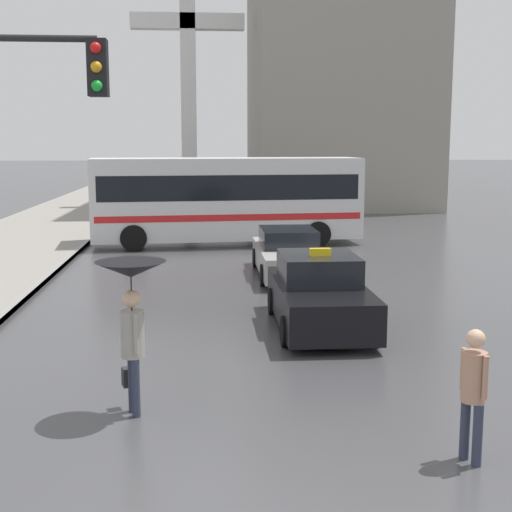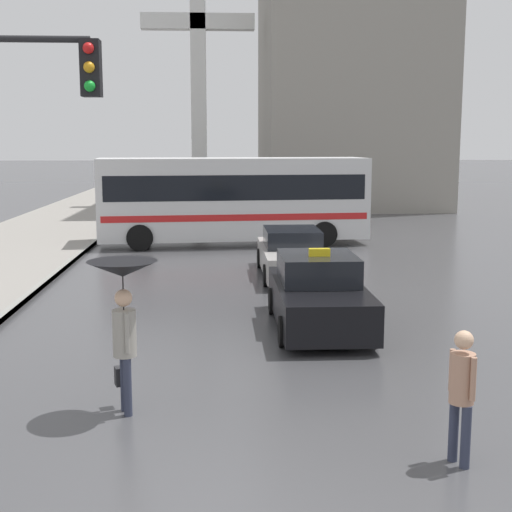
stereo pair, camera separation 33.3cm
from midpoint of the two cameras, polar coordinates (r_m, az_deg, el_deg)
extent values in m
cube|color=black|center=(15.10, 5.67, -3.70)|extent=(1.80, 4.26, 0.79)
cube|color=black|center=(15.17, 5.59, -0.98)|extent=(1.58, 1.92, 0.59)
cylinder|color=black|center=(14.06, 9.93, -5.86)|extent=(0.20, 0.60, 0.60)
cylinder|color=black|center=(13.78, 2.95, -6.04)|extent=(0.20, 0.60, 0.60)
cylinder|color=black|center=(16.57, 7.89, -3.52)|extent=(0.20, 0.60, 0.60)
cylinder|color=black|center=(16.33, 1.98, -3.62)|extent=(0.20, 0.60, 0.60)
cube|color=yellow|center=(14.90, 5.73, 0.30)|extent=(0.44, 0.16, 0.16)
cube|color=#B7B2AD|center=(20.95, 3.40, -0.22)|extent=(1.80, 4.73, 0.69)
cube|color=black|center=(21.10, 3.34, 1.50)|extent=(1.58, 2.13, 0.52)
cylinder|color=black|center=(19.68, 6.34, -1.49)|extent=(0.20, 0.60, 0.60)
cylinder|color=black|center=(19.47, 1.37, -1.55)|extent=(0.20, 0.60, 0.60)
cylinder|color=black|center=(22.53, 5.14, -0.12)|extent=(0.20, 0.60, 0.60)
cylinder|color=black|center=(22.35, 0.79, -0.16)|extent=(0.20, 0.60, 0.60)
cube|color=silver|center=(27.33, -1.49, 4.66)|extent=(10.33, 3.42, 3.04)
cube|color=black|center=(27.30, -1.49, 5.63)|extent=(9.82, 3.39, 0.93)
cube|color=red|center=(27.38, -1.48, 3.35)|extent=(10.03, 3.41, 0.24)
cylinder|color=black|center=(26.08, -8.93, 1.46)|extent=(0.98, 0.37, 0.96)
cylinder|color=black|center=(28.46, -8.88, 2.09)|extent=(0.98, 0.37, 0.96)
cylinder|color=black|center=(26.89, 5.83, 1.75)|extent=(0.98, 0.37, 0.96)
cylinder|color=black|center=(29.20, 4.68, 2.35)|extent=(0.98, 0.37, 0.96)
cylinder|color=#2D3347|center=(10.49, -9.33, -10.32)|extent=(0.15, 0.15, 0.86)
cylinder|color=#2D3347|center=(10.69, -9.59, -9.94)|extent=(0.15, 0.15, 0.86)
cylinder|color=gray|center=(10.37, -9.58, -6.11)|extent=(0.43, 0.43, 0.68)
sphere|color=#DBAD89|center=(10.24, -9.65, -3.33)|extent=(0.25, 0.25, 0.25)
cylinder|color=gray|center=(10.15, -9.33, -6.12)|extent=(0.09, 0.09, 0.58)
cylinder|color=gray|center=(10.55, -9.82, -5.56)|extent=(0.09, 0.09, 0.58)
cone|color=black|center=(10.16, -9.71, -1.02)|extent=(1.00, 1.00, 0.23)
cylinder|color=black|center=(10.23, -9.66, -2.94)|extent=(0.02, 0.02, 0.69)
cube|color=#262628|center=(10.84, -10.06, -9.46)|extent=(0.15, 0.20, 0.28)
cylinder|color=#2D3347|center=(9.37, 16.53, -13.24)|extent=(0.16, 0.16, 0.78)
cylinder|color=#2D3347|center=(9.22, 17.45, -13.66)|extent=(0.16, 0.16, 0.78)
cylinder|color=tan|center=(9.06, 17.20, -9.33)|extent=(0.39, 0.39, 0.62)
sphere|color=#DBAD89|center=(8.92, 17.34, -6.43)|extent=(0.23, 0.23, 0.23)
cylinder|color=tan|center=(9.18, 16.42, -8.75)|extent=(0.09, 0.09, 0.53)
cylinder|color=tan|center=(8.91, 18.03, -9.36)|extent=(0.09, 0.09, 0.53)
cube|color=black|center=(10.77, -12.18, 14.47)|extent=(0.28, 0.28, 0.80)
sphere|color=red|center=(10.64, -12.36, 15.94)|extent=(0.16, 0.16, 0.16)
sphere|color=orange|center=(10.62, -12.31, 14.55)|extent=(0.16, 0.16, 0.16)
sphere|color=green|center=(10.59, -12.27, 13.15)|extent=(0.16, 0.16, 0.16)
cube|color=white|center=(43.74, -4.40, 13.87)|extent=(0.90, 0.90, 15.12)
cube|color=white|center=(44.14, -4.45, 18.18)|extent=(6.65, 0.90, 0.90)
camera|label=1|loc=(0.17, -89.40, 0.10)|focal=50.00mm
camera|label=2|loc=(0.17, 90.60, -0.10)|focal=50.00mm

